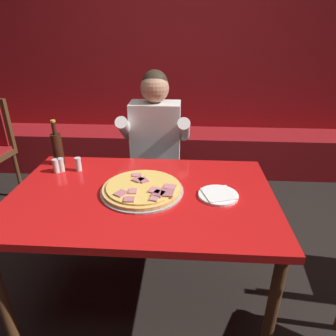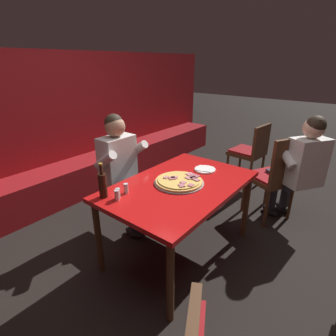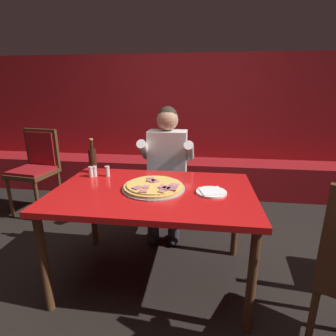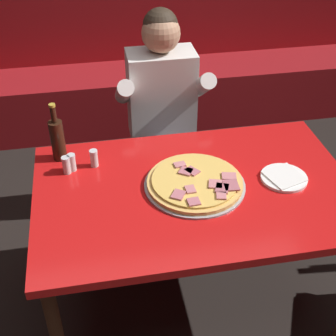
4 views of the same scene
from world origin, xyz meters
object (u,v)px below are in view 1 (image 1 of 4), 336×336
at_px(pizza, 143,189).
at_px(beer_bottle, 57,148).
at_px(main_dining_table, 142,205).
at_px(shaker_parmesan, 61,165).
at_px(plate_white_paper, 218,195).
at_px(diner_seated_blue_shirt, 155,149).
at_px(shaker_red_pepper_flakes, 78,165).
at_px(shaker_black_pepper, 56,167).

relative_size(pizza, beer_bottle, 1.54).
distance_m(main_dining_table, shaker_parmesan, 0.59).
height_order(pizza, plate_white_paper, pizza).
height_order(pizza, diner_seated_blue_shirt, diner_seated_blue_shirt).
xyz_separation_m(plate_white_paper, beer_bottle, (-0.99, 0.35, 0.10)).
distance_m(pizza, diner_seated_blue_shirt, 0.73).
height_order(main_dining_table, pizza, pizza).
distance_m(shaker_red_pepper_flakes, shaker_parmesan, 0.10).
xyz_separation_m(shaker_red_pepper_flakes, shaker_parmesan, (-0.10, -0.02, 0.00)).
xyz_separation_m(pizza, plate_white_paper, (0.40, -0.02, -0.01)).
xyz_separation_m(plate_white_paper, shaker_red_pepper_flakes, (-0.83, 0.26, 0.03)).
relative_size(pizza, shaker_parmesan, 5.21).
bearing_deg(plate_white_paper, shaker_parmesan, 165.40).
bearing_deg(main_dining_table, shaker_red_pepper_flakes, 150.00).
bearing_deg(diner_seated_blue_shirt, shaker_parmesan, -135.67).
height_order(main_dining_table, shaker_parmesan, shaker_parmesan).
height_order(plate_white_paper, shaker_red_pepper_flakes, shaker_red_pepper_flakes).
bearing_deg(main_dining_table, plate_white_paper, -1.80).
relative_size(main_dining_table, beer_bottle, 4.84).
bearing_deg(plate_white_paper, beer_bottle, 160.44).
bearing_deg(beer_bottle, shaker_parmesan, -62.72).
relative_size(main_dining_table, pizza, 3.15).
xyz_separation_m(pizza, shaker_parmesan, (-0.53, 0.22, 0.02)).
height_order(beer_bottle, shaker_red_pepper_flakes, beer_bottle).
bearing_deg(plate_white_paper, shaker_red_pepper_flakes, 162.74).
bearing_deg(pizza, main_dining_table, -107.32).
bearing_deg(shaker_black_pepper, plate_white_paper, -13.30).
xyz_separation_m(shaker_red_pepper_flakes, diner_seated_blue_shirt, (0.42, 0.49, -0.08)).
distance_m(shaker_parmesan, diner_seated_blue_shirt, 0.73).
xyz_separation_m(main_dining_table, shaker_black_pepper, (-0.55, 0.21, 0.11)).
xyz_separation_m(pizza, shaker_red_pepper_flakes, (-0.43, 0.23, 0.02)).
relative_size(plate_white_paper, shaker_parmesan, 2.44).
distance_m(main_dining_table, diner_seated_blue_shirt, 0.74).
bearing_deg(pizza, shaker_red_pepper_flakes, 151.40).
distance_m(beer_bottle, shaker_red_pepper_flakes, 0.20).
relative_size(shaker_black_pepper, diner_seated_blue_shirt, 0.07).
bearing_deg(shaker_black_pepper, main_dining_table, -21.16).
distance_m(beer_bottle, shaker_parmesan, 0.14).
relative_size(shaker_black_pepper, shaker_red_pepper_flakes, 1.00).
relative_size(main_dining_table, shaker_red_pepper_flakes, 16.43).
distance_m(main_dining_table, shaker_black_pepper, 0.60).
distance_m(pizza, shaker_parmesan, 0.58).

